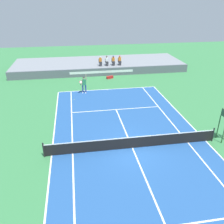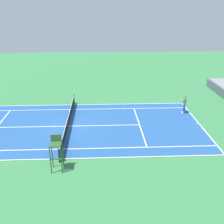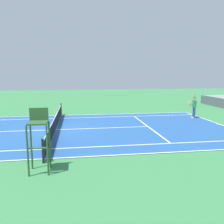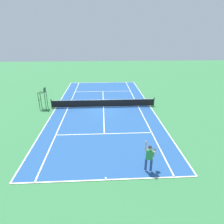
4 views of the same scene
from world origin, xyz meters
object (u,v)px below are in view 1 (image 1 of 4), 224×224
object	(u,v)px
tennis_player	(84,84)
tennis_ball	(74,100)
spectator_seated_3	(120,61)
spectator_seated_0	(100,61)
equipment_bag	(110,77)
spectator_seated_2	(113,61)
spectator_seated_1	(107,61)

from	to	relation	value
tennis_player	tennis_ball	world-z (taller)	tennis_player
spectator_seated_3	tennis_ball	distance (m)	11.23
spectator_seated_0	equipment_bag	size ratio (longest dim) A/B	1.33
spectator_seated_0	tennis_ball	distance (m)	9.94
tennis_player	spectator_seated_2	bearing A→B (deg)	58.47
spectator_seated_3	equipment_bag	world-z (taller)	spectator_seated_3
spectator_seated_1	tennis_player	xyz separation A→B (m)	(-3.56, -7.26, -0.66)
spectator_seated_3	equipment_bag	distance (m)	3.49
spectator_seated_0	tennis_ball	bearing A→B (deg)	-112.79
tennis_ball	spectator_seated_0	bearing A→B (deg)	67.21
spectator_seated_2	tennis_ball	bearing A→B (deg)	-121.68
tennis_player	spectator_seated_1	bearing A→B (deg)	63.89
spectator_seated_0	spectator_seated_2	xyz separation A→B (m)	(1.78, 0.00, 0.00)
spectator_seated_3	equipment_bag	size ratio (longest dim) A/B	1.33
spectator_seated_0	tennis_ball	xyz separation A→B (m)	(-3.80, -9.04, -1.62)
spectator_seated_0	spectator_seated_2	world-z (taller)	same
spectator_seated_1	tennis_ball	bearing A→B (deg)	-117.38
tennis_player	equipment_bag	distance (m)	5.92
spectator_seated_2	equipment_bag	size ratio (longest dim) A/B	1.33
spectator_seated_2	tennis_ball	world-z (taller)	spectator_seated_2
spectator_seated_1	tennis_ball	xyz separation A→B (m)	(-4.68, -9.04, -1.62)
spectator_seated_2	equipment_bag	world-z (taller)	spectator_seated_2
spectator_seated_1	tennis_player	world-z (taller)	spectator_seated_1
spectator_seated_2	spectator_seated_3	distance (m)	0.89
spectator_seated_0	spectator_seated_3	xyz separation A→B (m)	(2.67, 0.00, 0.00)
tennis_player	tennis_ball	xyz separation A→B (m)	(-1.12, -1.78, -0.96)
spectator_seated_3	tennis_ball	world-z (taller)	spectator_seated_3
tennis_player	spectator_seated_0	bearing A→B (deg)	69.78
spectator_seated_1	spectator_seated_2	world-z (taller)	same
tennis_ball	equipment_bag	bearing A→B (deg)	54.04
spectator_seated_0	spectator_seated_2	size ratio (longest dim) A/B	1.00
spectator_seated_0	tennis_player	distance (m)	7.76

